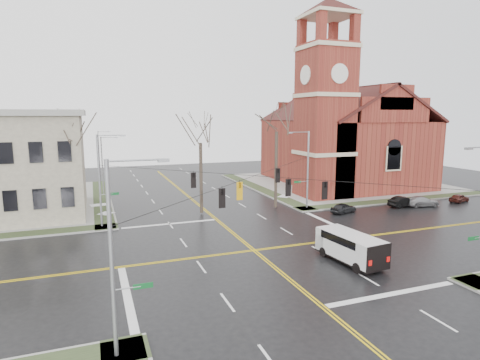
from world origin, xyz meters
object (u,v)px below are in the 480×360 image
object	(u,v)px
signal_pole_nw	(101,178)
parked_car_b	(403,202)
church	(340,131)
parked_car_d	(459,198)
signal_pole_sw	(116,254)
tree_nw_far	(72,137)
streetlight_north_a	(103,163)
signal_pole_ne	(307,167)
parked_car_a	(343,208)
cargo_van	(348,245)
parked_car_c	(422,201)
streetlight_north_b	(100,151)
tree_nw_near	(200,138)
tree_ne	(277,126)

from	to	relation	value
signal_pole_nw	parked_car_b	world-z (taller)	signal_pole_nw
church	parked_car_b	distance (m)	18.28
signal_pole_nw	parked_car_d	size ratio (longest dim) A/B	2.84
signal_pole_sw	tree_nw_far	world-z (taller)	tree_nw_far
streetlight_north_a	parked_car_d	world-z (taller)	streetlight_north_a
church	signal_pole_ne	distance (m)	19.22
tree_nw_far	signal_pole_sw	bearing A→B (deg)	-84.50
streetlight_north_a	parked_car_a	xyz separation A→B (m)	(25.02, -19.72, -3.90)
signal_pole_sw	parked_car_d	distance (m)	47.29
streetlight_north_a	parked_car_a	distance (m)	32.09
cargo_van	parked_car_a	distance (m)	15.69
cargo_van	tree_nw_far	world-z (taller)	tree_nw_far
tree_nw_far	church	bearing A→B (deg)	15.73
signal_pole_ne	tree_nw_far	xyz separation A→B (m)	(-25.09, 2.43, 3.84)
streetlight_north_a	parked_car_c	xyz separation A→B (m)	(35.95, -20.18, -3.85)
tree_nw_far	signal_pole_ne	bearing A→B (deg)	-5.52
signal_pole_ne	streetlight_north_b	xyz separation A→B (m)	(-21.97, 36.50, -0.48)
parked_car_a	parked_car_d	xyz separation A→B (m)	(17.19, -0.31, -0.03)
parked_car_c	tree_nw_far	size ratio (longest dim) A/B	0.35
streetlight_north_a	parked_car_a	world-z (taller)	streetlight_north_a
cargo_van	parked_car_b	distance (m)	21.69
signal_pole_nw	cargo_van	size ratio (longest dim) A/B	1.51
parked_car_c	signal_pole_ne	bearing A→B (deg)	85.35
parked_car_d	tree_nw_near	xyz separation A→B (m)	(-32.40, 5.45, 7.95)
signal_pole_ne	streetlight_north_a	distance (m)	27.48
parked_car_b	signal_pole_ne	bearing A→B (deg)	70.90
parked_car_b	tree_ne	world-z (taller)	tree_ne
parked_car_a	streetlight_north_b	bearing A→B (deg)	15.37
parked_car_c	parked_car_d	size ratio (longest dim) A/B	1.33
streetlight_north_b	cargo_van	distance (m)	55.36
church	parked_car_b	xyz separation A→B (m)	(-1.81, -16.43, -7.80)
streetlight_north_a	parked_car_c	size ratio (longest dim) A/B	1.89
parked_car_d	tree_nw_near	distance (m)	33.80
church	parked_car_a	xyz separation A→B (m)	(-10.40, -16.50, -7.86)
church	streetlight_north_a	size ratio (longest dim) A/B	3.44
signal_pole_sw	tree_nw_near	world-z (taller)	tree_nw_near
signal_pole_nw	parked_car_a	xyz separation A→B (m)	(25.68, -3.22, -4.38)
signal_pole_ne	tree_ne	bearing A→B (deg)	154.49
parked_car_b	tree_nw_near	distance (m)	25.57
streetlight_north_b	tree_nw_far	bearing A→B (deg)	-95.23
signal_pole_sw	tree_nw_far	distance (m)	25.83
church	tree_nw_far	world-z (taller)	church
church	signal_pole_sw	xyz separation A→B (m)	(-36.09, -36.28, -3.48)
signal_pole_nw	streetlight_north_a	distance (m)	16.52
signal_pole_ne	streetlight_north_b	bearing A→B (deg)	121.05
streetlight_north_a	cargo_van	distance (m)	36.78
streetlight_north_b	tree_ne	size ratio (longest dim) A/B	0.60
streetlight_north_b	tree_ne	world-z (taller)	tree_ne
cargo_van	tree_nw_near	distance (m)	20.65
church	signal_pole_ne	bearing A→B (deg)	-135.34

